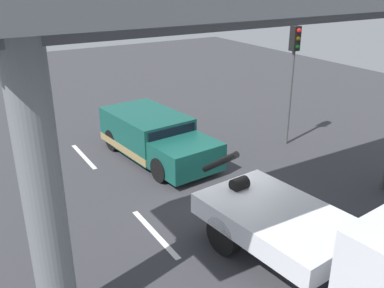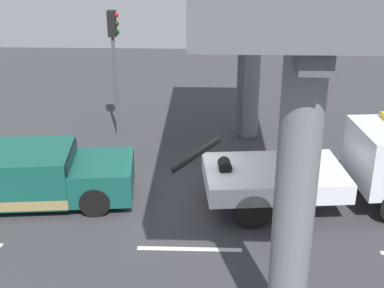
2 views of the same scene
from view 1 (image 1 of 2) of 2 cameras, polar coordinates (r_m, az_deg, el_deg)
The scene contains 7 objects.
ground_plane at distance 12.77m, azimuth 4.54°, elevation -8.96°, with size 60.00×40.00×0.10m, color #38383D.
lane_stripe_west at distance 16.70m, azimuth -14.27°, elevation -1.61°, with size 2.60×0.16×0.01m, color silver.
lane_stripe_mid at distance 11.72m, azimuth -5.00°, elevation -11.79°, with size 2.60×0.16×0.01m, color silver.
tow_truck_white at distance 9.64m, azimuth 20.18°, elevation -12.94°, with size 7.34×2.95×2.46m.
towed_van_green at distance 15.97m, azimuth -5.02°, elevation 0.92°, with size 5.38×2.66×1.58m.
overpass_structure at distance 9.49m, azimuth 12.81°, elevation 18.13°, with size 3.60×12.70×6.86m.
traffic_light_near at distance 16.87m, azimuth 13.39°, elevation 10.76°, with size 0.39×0.32×4.66m.
Camera 1 is at (8.80, -6.52, 6.51)m, focal length 39.94 mm.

